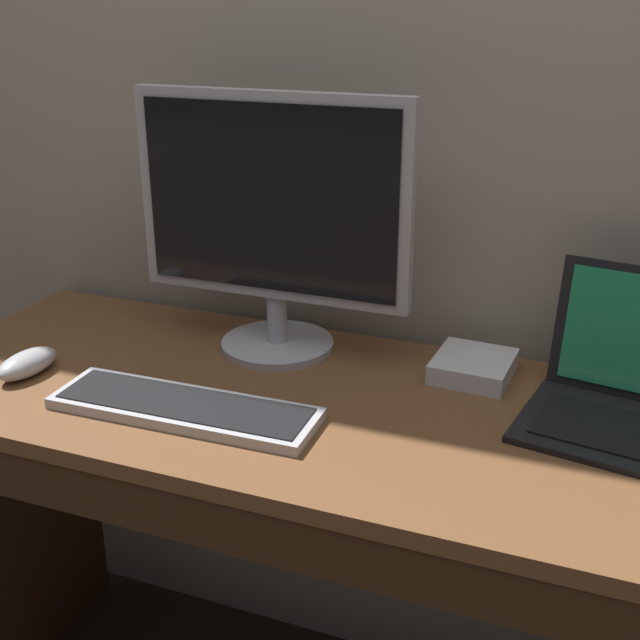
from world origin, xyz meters
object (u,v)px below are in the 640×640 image
at_px(wired_keyboard, 184,408).
at_px(external_drive_box, 473,366).
at_px(external_monitor, 272,218).
at_px(computer_mouse, 27,363).

height_order(wired_keyboard, external_drive_box, external_drive_box).
distance_m(external_monitor, external_drive_box, 0.43).
bearing_deg(computer_mouse, external_drive_box, 28.22).
relative_size(wired_keyboard, external_drive_box, 3.12).
xyz_separation_m(computer_mouse, external_drive_box, (0.72, 0.27, -0.00)).
height_order(external_monitor, computer_mouse, external_monitor).
distance_m(computer_mouse, external_drive_box, 0.77).
bearing_deg(wired_keyboard, external_monitor, 83.27).
distance_m(external_monitor, computer_mouse, 0.49).
bearing_deg(external_drive_box, wired_keyboard, -142.90).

